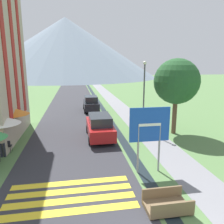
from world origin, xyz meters
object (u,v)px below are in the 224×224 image
at_px(cafe_chair_far_right, 6,139).
at_px(cafe_umbrella_middle_white, 2,120).
at_px(footbridge, 167,204).
at_px(tree_by_path, 177,82).
at_px(parked_car_near, 100,126).
at_px(parked_car_far, 91,103).
at_px(person_standing_terrace, 2,142).
at_px(cafe_chair_middle, 8,145).
at_px(road_sign, 150,130).
at_px(cafe_umbrella_rear_orange, 12,111).
at_px(streetlamp, 144,91).

bearing_deg(cafe_chair_far_right, cafe_umbrella_middle_white, -60.20).
relative_size(footbridge, tree_by_path, 0.28).
height_order(footbridge, cafe_umbrella_middle_white, cafe_umbrella_middle_white).
distance_m(parked_car_near, cafe_umbrella_middle_white, 6.70).
height_order(parked_car_near, parked_car_far, same).
relative_size(cafe_umbrella_middle_white, person_standing_terrace, 1.37).
bearing_deg(footbridge, cafe_chair_middle, 138.07).
xyz_separation_m(road_sign, cafe_umbrella_rear_orange, (-8.20, 6.36, -0.09)).
bearing_deg(road_sign, cafe_chair_far_right, 148.31).
height_order(parked_car_near, cafe_umbrella_middle_white, cafe_umbrella_middle_white).
relative_size(footbridge, cafe_umbrella_middle_white, 0.72).
bearing_deg(person_standing_terrace, parked_car_far, 63.13).
xyz_separation_m(parked_car_far, cafe_umbrella_rear_orange, (-6.39, -9.30, 1.30)).
distance_m(cafe_chair_far_right, cafe_umbrella_middle_white, 1.92).
bearing_deg(person_standing_terrace, road_sign, -21.91).
bearing_deg(road_sign, cafe_umbrella_middle_white, 153.18).
height_order(parked_car_far, cafe_chair_far_right, parked_car_far).
xyz_separation_m(parked_car_near, cafe_umbrella_middle_white, (-6.39, -1.63, 1.19)).
bearing_deg(cafe_umbrella_rear_orange, road_sign, -37.81).
bearing_deg(cafe_umbrella_middle_white, tree_by_path, 7.94).
height_order(parked_car_near, cafe_umbrella_rear_orange, cafe_umbrella_rear_orange).
distance_m(parked_car_near, parked_car_far, 9.85).
height_order(footbridge, cafe_umbrella_rear_orange, cafe_umbrella_rear_orange).
bearing_deg(cafe_umbrella_rear_orange, footbridge, -49.97).
bearing_deg(streetlamp, cafe_chair_middle, -162.70).
relative_size(cafe_umbrella_middle_white, tree_by_path, 0.39).
xyz_separation_m(road_sign, footbridge, (-0.28, -3.06, -2.08)).
relative_size(road_sign, cafe_umbrella_middle_white, 1.47).
bearing_deg(tree_by_path, cafe_chair_far_right, -176.88).
relative_size(parked_car_near, cafe_chair_far_right, 5.39).
height_order(cafe_umbrella_middle_white, person_standing_terrace, cafe_umbrella_middle_white).
bearing_deg(cafe_chair_far_right, parked_car_near, 24.00).
distance_m(parked_car_near, person_standing_terrace, 6.72).
distance_m(road_sign, cafe_chair_far_right, 10.12).
height_order(cafe_chair_middle, cafe_umbrella_rear_orange, cafe_umbrella_rear_orange).
xyz_separation_m(footbridge, tree_by_path, (4.47, 8.99, 3.97)).
bearing_deg(road_sign, person_standing_terrace, 158.09).
relative_size(footbridge, cafe_chair_middle, 2.00).
relative_size(footbridge, cafe_umbrella_rear_orange, 0.69).
xyz_separation_m(parked_car_near, cafe_chair_middle, (-6.09, -1.97, -0.40)).
distance_m(cafe_chair_middle, cafe_umbrella_rear_orange, 3.04).
height_order(cafe_umbrella_middle_white, tree_by_path, tree_by_path).
height_order(road_sign, streetlamp, streetlamp).
bearing_deg(cafe_umbrella_rear_orange, parked_car_far, 55.51).
xyz_separation_m(parked_car_far, cafe_chair_middle, (-6.17, -11.82, -0.40)).
bearing_deg(streetlamp, cafe_umbrella_middle_white, -164.93).
relative_size(road_sign, tree_by_path, 0.58).
height_order(road_sign, parked_car_near, road_sign).
distance_m(road_sign, cafe_chair_middle, 9.03).
bearing_deg(person_standing_terrace, tree_by_path, 12.25).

